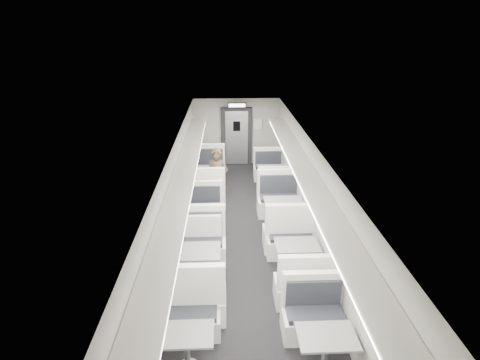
{
  "coord_description": "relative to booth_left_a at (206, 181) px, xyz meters",
  "views": [
    {
      "loc": [
        -0.38,
        -7.02,
        4.78
      ],
      "look_at": [
        -0.04,
        1.8,
        1.09
      ],
      "focal_mm": 28.0,
      "sensor_mm": 36.0,
      "label": 1
    }
  ],
  "objects": [
    {
      "name": "luggage_rack_right",
      "position": [
        2.24,
        -3.67,
        1.5
      ],
      "size": [
        0.46,
        10.4,
        0.09
      ],
      "color": "white",
      "rests_on": "room"
    },
    {
      "name": "booth_right_b",
      "position": [
        2.0,
        -2.23,
        -0.01
      ],
      "size": [
        1.12,
        2.28,
        1.22
      ],
      "color": "white",
      "rests_on": "room"
    },
    {
      "name": "booth_left_c",
      "position": [
        0.0,
        -4.34,
        -0.0
      ],
      "size": [
        1.15,
        2.32,
        1.24
      ],
      "color": "white",
      "rests_on": "room"
    },
    {
      "name": "room",
      "position": [
        1.0,
        -3.37,
        0.78
      ],
      "size": [
        3.24,
        12.24,
        2.64
      ],
      "color": "black",
      "rests_on": "ground"
    },
    {
      "name": "window_b",
      "position": [
        -0.49,
        -2.17,
        0.93
      ],
      "size": [
        0.02,
        1.18,
        0.84
      ],
      "primitive_type": "cube",
      "color": "black",
      "rests_on": "room"
    },
    {
      "name": "passenger",
      "position": [
        0.36,
        -0.86,
        0.44
      ],
      "size": [
        0.71,
        0.56,
        1.71
      ],
      "primitive_type": "imported",
      "rotation": [
        0.0,
        0.0,
        -0.28
      ],
      "color": "black",
      "rests_on": "room"
    },
    {
      "name": "window_d",
      "position": [
        -0.49,
        -6.57,
        0.93
      ],
      "size": [
        0.02,
        1.18,
        0.84
      ],
      "primitive_type": "cube",
      "color": "black",
      "rests_on": "room"
    },
    {
      "name": "booth_left_b",
      "position": [
        0.0,
        -2.5,
        -0.05
      ],
      "size": [
        1.0,
        2.02,
        1.08
      ],
      "color": "white",
      "rests_on": "room"
    },
    {
      "name": "vestibule_door",
      "position": [
        1.0,
        2.56,
        0.62
      ],
      "size": [
        1.1,
        0.13,
        2.1
      ],
      "color": "black",
      "rests_on": "room"
    },
    {
      "name": "luggage_rack_left",
      "position": [
        -0.24,
        -3.67,
        1.5
      ],
      "size": [
        0.46,
        10.4,
        0.09
      ],
      "color": "white",
      "rests_on": "room"
    },
    {
      "name": "booth_left_d",
      "position": [
        0.0,
        -6.27,
        -0.07
      ],
      "size": [
        0.96,
        1.95,
        1.04
      ],
      "color": "white",
      "rests_on": "room"
    },
    {
      "name": "booth_right_a",
      "position": [
        2.0,
        0.38,
        -0.07
      ],
      "size": [
        0.97,
        1.96,
        1.05
      ],
      "color": "white",
      "rests_on": "room"
    },
    {
      "name": "window_a",
      "position": [
        -0.49,
        0.03,
        0.93
      ],
      "size": [
        0.02,
        1.18,
        0.84
      ],
      "primitive_type": "cube",
      "color": "black",
      "rests_on": "room"
    },
    {
      "name": "booth_right_c",
      "position": [
        2.0,
        -4.09,
        -0.03
      ],
      "size": [
        1.05,
        2.14,
        1.14
      ],
      "color": "white",
      "rests_on": "room"
    },
    {
      "name": "booth_left_a",
      "position": [
        0.0,
        0.0,
        0.0
      ],
      "size": [
        1.15,
        2.33,
        1.25
      ],
      "color": "white",
      "rests_on": "room"
    },
    {
      "name": "booth_right_d",
      "position": [
        2.0,
        -6.42,
        -0.05
      ],
      "size": [
        1.01,
        2.05,
        1.1
      ],
      "color": "white",
      "rests_on": "room"
    },
    {
      "name": "wall_notice",
      "position": [
        1.75,
        2.55,
        1.08
      ],
      "size": [
        0.32,
        0.02,
        0.4
      ],
      "primitive_type": "cube",
      "color": "silver",
      "rests_on": "room"
    },
    {
      "name": "window_c",
      "position": [
        -0.49,
        -4.37,
        0.93
      ],
      "size": [
        0.02,
        1.18,
        0.84
      ],
      "primitive_type": "cube",
      "color": "black",
      "rests_on": "room"
    },
    {
      "name": "exit_sign",
      "position": [
        1.0,
        2.08,
        1.86
      ],
      "size": [
        0.62,
        0.12,
        0.16
      ],
      "color": "black",
      "rests_on": "room"
    }
  ]
}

